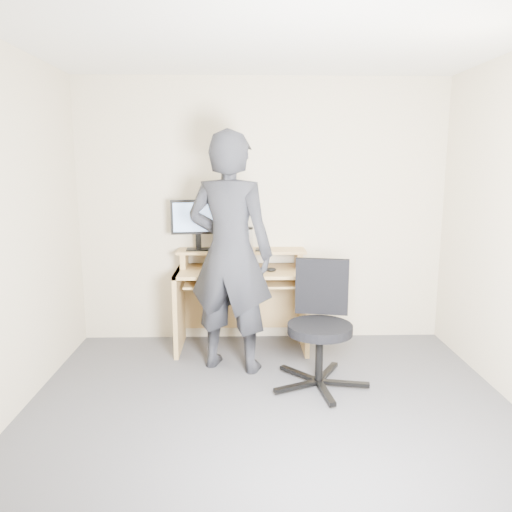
{
  "coord_description": "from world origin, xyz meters",
  "views": [
    {
      "loc": [
        -0.19,
        -3.02,
        1.71
      ],
      "look_at": [
        -0.08,
        1.05,
        0.95
      ],
      "focal_mm": 35.0,
      "sensor_mm": 36.0,
      "label": 1
    }
  ],
  "objects_px": {
    "desk": "(242,289)",
    "office_chair": "(320,320)",
    "person": "(230,253)",
    "monitor": "(198,220)"
  },
  "relations": [
    {
      "from": "office_chair",
      "to": "person",
      "type": "distance_m",
      "value": 0.9
    },
    {
      "from": "monitor",
      "to": "person",
      "type": "xyz_separation_m",
      "value": [
        0.31,
        -0.58,
        -0.21
      ]
    },
    {
      "from": "desk",
      "to": "office_chair",
      "type": "height_order",
      "value": "office_chair"
    },
    {
      "from": "office_chair",
      "to": "person",
      "type": "bearing_deg",
      "value": 166.83
    },
    {
      "from": "office_chair",
      "to": "person",
      "type": "relative_size",
      "value": 0.48
    },
    {
      "from": "office_chair",
      "to": "person",
      "type": "xyz_separation_m",
      "value": [
        -0.7,
        0.32,
        0.47
      ]
    },
    {
      "from": "person",
      "to": "office_chair",
      "type": "bearing_deg",
      "value": 174.16
    },
    {
      "from": "office_chair",
      "to": "monitor",
      "type": "bearing_deg",
      "value": 149.53
    },
    {
      "from": "desk",
      "to": "person",
      "type": "distance_m",
      "value": 0.7
    },
    {
      "from": "desk",
      "to": "office_chair",
      "type": "distance_m",
      "value": 1.05
    }
  ]
}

